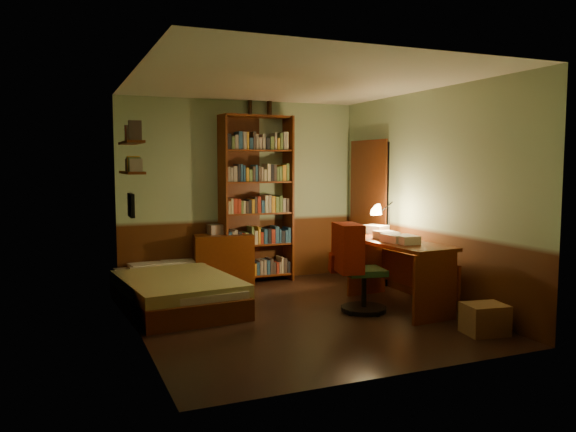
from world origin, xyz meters
name	(u,v)px	position (x,y,z in m)	size (l,w,h in m)	color
floor	(296,315)	(0.00, 0.00, -0.01)	(3.50, 4.00, 0.02)	black
ceiling	(297,81)	(0.00, 0.00, 2.61)	(3.50, 4.00, 0.02)	silver
wall_back	(241,192)	(0.00, 2.01, 1.30)	(3.50, 0.02, 2.60)	#8CA47E
wall_left	(134,205)	(-1.76, 0.00, 1.30)	(0.02, 4.00, 2.60)	#8CA47E
wall_right	(427,196)	(1.76, 0.00, 1.30)	(0.02, 4.00, 2.60)	#8CA47E
wall_front	(398,216)	(0.00, -2.01, 1.30)	(3.50, 0.02, 2.60)	#8CA47E
doorway	(370,212)	(1.72, 1.30, 1.00)	(0.06, 0.90, 2.00)	black
door_trim	(368,212)	(1.69, 1.30, 1.00)	(0.02, 0.98, 2.08)	#431B0A
bed	(174,279)	(-1.19, 0.97, 0.32)	(1.15, 2.15, 0.64)	#7F8952
dresser	(224,260)	(-0.34, 1.76, 0.36)	(0.81, 0.40, 0.72)	#53210A
mini_stereo	(217,229)	(-0.39, 1.89, 0.79)	(0.25, 0.20, 0.14)	#B2B2B7
bookshelf	(256,199)	(0.17, 1.85, 1.19)	(1.02, 0.32, 2.38)	#53210A
bottle_left	(250,107)	(0.12, 1.96, 2.50)	(0.06, 0.06, 0.23)	black
bottle_right	(269,107)	(0.42, 1.96, 2.52)	(0.07, 0.07, 0.27)	black
desk	(398,274)	(1.24, -0.16, 0.39)	(0.61, 1.47, 0.79)	#53210A
paper_stack	(376,229)	(1.39, 0.58, 0.84)	(0.21, 0.28, 0.11)	silver
desk_lamp	(389,211)	(1.55, 0.52, 1.09)	(0.18, 0.18, 0.61)	black
office_chair	(364,265)	(0.77, -0.19, 0.55)	(0.55, 0.48, 1.10)	#264B27
red_jacket	(353,192)	(0.75, 0.05, 1.37)	(0.25, 0.47, 0.55)	#A32009
wall_shelf_lower	(132,173)	(-1.64, 1.10, 1.60)	(0.20, 0.90, 0.03)	#53210A
wall_shelf_upper	(131,143)	(-1.64, 1.10, 1.95)	(0.20, 0.90, 0.03)	#53210A
framed_picture	(131,205)	(-1.72, 0.60, 1.25)	(0.04, 0.32, 0.26)	black
cardboard_box_a	(485,319)	(1.45, -1.40, 0.15)	(0.41, 0.32, 0.30)	brown
cardboard_box_b	(486,318)	(1.56, -1.31, 0.13)	(0.36, 0.29, 0.25)	brown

